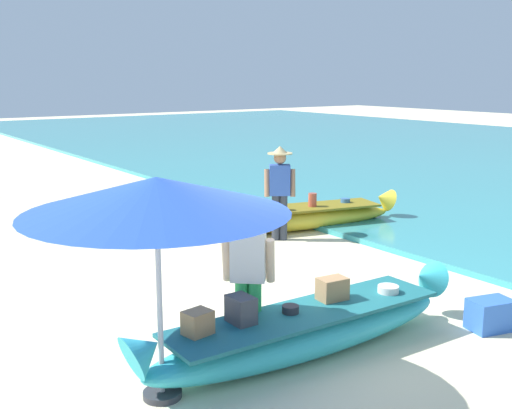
% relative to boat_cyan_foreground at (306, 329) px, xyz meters
% --- Properties ---
extents(ground_plane, '(80.00, 80.00, 0.00)m').
position_rel_boat_cyan_foreground_xyz_m(ground_plane, '(0.26, 0.96, -0.28)').
color(ground_plane, beige).
extents(sea, '(24.00, 56.00, 0.10)m').
position_rel_boat_cyan_foreground_xyz_m(sea, '(15.65, 8.96, -0.23)').
color(sea, teal).
rests_on(sea, ground).
extents(boat_cyan_foreground, '(4.12, 0.80, 0.77)m').
position_rel_boat_cyan_foreground_xyz_m(boat_cyan_foreground, '(0.00, 0.00, 0.00)').
color(boat_cyan_foreground, '#33B2BC').
rests_on(boat_cyan_foreground, ground).
extents(boat_yellow_midground, '(4.64, 1.74, 0.73)m').
position_rel_boat_cyan_foreground_xyz_m(boat_yellow_midground, '(3.21, 4.44, -0.03)').
color(boat_yellow_midground, yellow).
rests_on(boat_yellow_midground, ground).
extents(person_vendor_hatted, '(0.56, 0.47, 1.70)m').
position_rel_boat_cyan_foreground_xyz_m(person_vendor_hatted, '(2.66, 3.98, 0.70)').
color(person_vendor_hatted, '#333842').
rests_on(person_vendor_hatted, ground).
extents(person_tourist_customer, '(0.54, 0.50, 1.58)m').
position_rel_boat_cyan_foreground_xyz_m(person_tourist_customer, '(-0.48, 0.37, 0.61)').
color(person_tourist_customer, green).
rests_on(person_tourist_customer, ground).
extents(patio_umbrella_large, '(2.35, 2.35, 2.06)m').
position_rel_boat_cyan_foreground_xyz_m(patio_umbrella_large, '(-1.67, 0.04, 1.61)').
color(patio_umbrella_large, '#B7B7BC').
rests_on(patio_umbrella_large, ground).
extents(cooler_box, '(0.56, 0.45, 0.37)m').
position_rel_boat_cyan_foreground_xyz_m(cooler_box, '(2.19, -0.72, -0.10)').
color(cooler_box, blue).
rests_on(cooler_box, ground).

